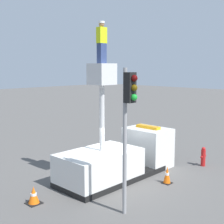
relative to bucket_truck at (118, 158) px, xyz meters
The scene contains 7 objects.
ground_plane 0.98m from the bucket_truck, behind, with size 120.00×120.00×0.00m, color #565451.
bucket_truck is the anchor object (origin of this frame).
worker 5.36m from the bucket_truck, behind, with size 0.40×0.26×1.75m.
traffic_light_pole 4.75m from the bucket_truck, 132.53° to the right, with size 0.34×0.57×5.10m.
fire_hydrant 4.73m from the bucket_truck, 26.89° to the right, with size 0.48×0.24×1.01m.
traffic_cone_rear 4.46m from the bucket_truck, behind, with size 0.53×0.53×0.67m.
traffic_cone_curbside 2.38m from the bucket_truck, 69.16° to the right, with size 0.40×0.40×0.79m.
Camera 1 is at (-10.00, -9.62, 5.11)m, focal length 50.00 mm.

